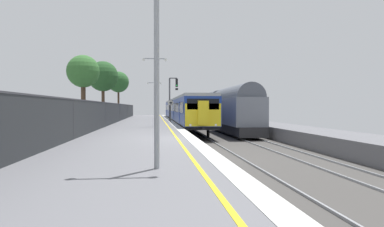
{
  "coord_description": "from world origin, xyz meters",
  "views": [
    {
      "loc": [
        -1.51,
        -17.72,
        1.58
      ],
      "look_at": [
        1.28,
        8.13,
        1.12
      ],
      "focal_mm": 32.95,
      "sensor_mm": 36.0,
      "label": 1
    }
  ],
  "objects_px": {
    "speed_limit_sign": "(171,108)",
    "background_tree_centre": "(82,73)",
    "background_tree_left": "(103,77)",
    "platform_lamp_far": "(154,97)",
    "signal_gantry": "(172,94)",
    "background_tree_right": "(118,83)",
    "platform_lamp_mid": "(155,86)",
    "platform_lamp_near": "(157,56)",
    "commuter_train_at_platform": "(182,110)",
    "freight_train_adjacent_track": "(204,108)"
  },
  "relations": [
    {
      "from": "commuter_train_at_platform",
      "to": "signal_gantry",
      "type": "bearing_deg",
      "value": -109.8
    },
    {
      "from": "speed_limit_sign",
      "to": "background_tree_centre",
      "type": "distance_m",
      "value": 9.88
    },
    {
      "from": "signal_gantry",
      "to": "background_tree_centre",
      "type": "xyz_separation_m",
      "value": [
        -8.55,
        -9.45,
        1.51
      ]
    },
    {
      "from": "background_tree_left",
      "to": "platform_lamp_mid",
      "type": "bearing_deg",
      "value": -70.06
    },
    {
      "from": "commuter_train_at_platform",
      "to": "speed_limit_sign",
      "type": "distance_m",
      "value": 9.22
    },
    {
      "from": "speed_limit_sign",
      "to": "background_tree_right",
      "type": "relative_size",
      "value": 0.34
    },
    {
      "from": "platform_lamp_near",
      "to": "background_tree_left",
      "type": "bearing_deg",
      "value": 99.88
    },
    {
      "from": "background_tree_right",
      "to": "platform_lamp_near",
      "type": "bearing_deg",
      "value": -83.04
    },
    {
      "from": "freight_train_adjacent_track",
      "to": "background_tree_right",
      "type": "height_order",
      "value": "background_tree_right"
    },
    {
      "from": "commuter_train_at_platform",
      "to": "background_tree_left",
      "type": "xyz_separation_m",
      "value": [
        -10.26,
        1.5,
        4.28
      ]
    },
    {
      "from": "platform_lamp_far",
      "to": "background_tree_centre",
      "type": "distance_m",
      "value": 17.87
    },
    {
      "from": "speed_limit_sign",
      "to": "background_tree_left",
      "type": "distance_m",
      "value": 14.06
    },
    {
      "from": "freight_train_adjacent_track",
      "to": "background_tree_centre",
      "type": "relative_size",
      "value": 8.54
    },
    {
      "from": "speed_limit_sign",
      "to": "background_tree_left",
      "type": "relative_size",
      "value": 0.31
    },
    {
      "from": "freight_train_adjacent_track",
      "to": "platform_lamp_far",
      "type": "bearing_deg",
      "value": -152.69
    },
    {
      "from": "platform_lamp_far",
      "to": "background_tree_centre",
      "type": "xyz_separation_m",
      "value": [
        -6.49,
        -16.57,
        1.66
      ]
    },
    {
      "from": "platform_lamp_far",
      "to": "background_tree_centre",
      "type": "bearing_deg",
      "value": -111.39
    },
    {
      "from": "platform_lamp_near",
      "to": "background_tree_right",
      "type": "bearing_deg",
      "value": 96.96
    },
    {
      "from": "platform_lamp_mid",
      "to": "background_tree_left",
      "type": "height_order",
      "value": "background_tree_left"
    },
    {
      "from": "commuter_train_at_platform",
      "to": "background_tree_right",
      "type": "distance_m",
      "value": 12.94
    },
    {
      "from": "platform_lamp_mid",
      "to": "platform_lamp_far",
      "type": "height_order",
      "value": "platform_lamp_mid"
    },
    {
      "from": "platform_lamp_mid",
      "to": "background_tree_left",
      "type": "xyz_separation_m",
      "value": [
        -6.72,
        18.53,
        2.19
      ]
    },
    {
      "from": "background_tree_centre",
      "to": "background_tree_right",
      "type": "relative_size",
      "value": 0.89
    },
    {
      "from": "speed_limit_sign",
      "to": "signal_gantry",
      "type": "bearing_deg",
      "value": 85.73
    },
    {
      "from": "platform_lamp_mid",
      "to": "platform_lamp_far",
      "type": "distance_m",
      "value": 20.05
    },
    {
      "from": "speed_limit_sign",
      "to": "background_tree_left",
      "type": "xyz_separation_m",
      "value": [
        -8.41,
        10.52,
        4.02
      ]
    },
    {
      "from": "background_tree_left",
      "to": "commuter_train_at_platform",
      "type": "bearing_deg",
      "value": -8.29
    },
    {
      "from": "background_tree_left",
      "to": "platform_lamp_far",
      "type": "bearing_deg",
      "value": 12.73
    },
    {
      "from": "signal_gantry",
      "to": "freight_train_adjacent_track",
      "type": "bearing_deg",
      "value": 63.54
    },
    {
      "from": "signal_gantry",
      "to": "speed_limit_sign",
      "type": "bearing_deg",
      "value": -94.27
    },
    {
      "from": "speed_limit_sign",
      "to": "background_tree_centre",
      "type": "bearing_deg",
      "value": -151.03
    },
    {
      "from": "background_tree_left",
      "to": "background_tree_centre",
      "type": "xyz_separation_m",
      "value": [
        0.23,
        -15.05,
        -0.84
      ]
    },
    {
      "from": "signal_gantry",
      "to": "platform_lamp_far",
      "type": "bearing_deg",
      "value": 106.13
    },
    {
      "from": "commuter_train_at_platform",
      "to": "platform_lamp_near",
      "type": "relative_size",
      "value": 8.61
    },
    {
      "from": "platform_lamp_near",
      "to": "platform_lamp_far",
      "type": "distance_m",
      "value": 40.1
    },
    {
      "from": "freight_train_adjacent_track",
      "to": "platform_lamp_mid",
      "type": "distance_m",
      "value": 25.18
    },
    {
      "from": "background_tree_right",
      "to": "platform_lamp_far",
      "type": "bearing_deg",
      "value": -43.52
    },
    {
      "from": "background_tree_centre",
      "to": "platform_lamp_near",
      "type": "bearing_deg",
      "value": -74.59
    },
    {
      "from": "background_tree_left",
      "to": "speed_limit_sign",
      "type": "bearing_deg",
      "value": -51.35
    },
    {
      "from": "commuter_train_at_platform",
      "to": "platform_lamp_far",
      "type": "bearing_deg",
      "value": 139.56
    },
    {
      "from": "platform_lamp_mid",
      "to": "background_tree_left",
      "type": "relative_size",
      "value": 0.74
    },
    {
      "from": "platform_lamp_near",
      "to": "platform_lamp_mid",
      "type": "bearing_deg",
      "value": 90.0
    },
    {
      "from": "freight_train_adjacent_track",
      "to": "signal_gantry",
      "type": "distance_m",
      "value": 12.42
    },
    {
      "from": "freight_train_adjacent_track",
      "to": "speed_limit_sign",
      "type": "height_order",
      "value": "freight_train_adjacent_track"
    },
    {
      "from": "commuter_train_at_platform",
      "to": "freight_train_adjacent_track",
      "type": "relative_size",
      "value": 0.77
    },
    {
      "from": "platform_lamp_near",
      "to": "background_tree_right",
      "type": "xyz_separation_m",
      "value": [
        -5.54,
        45.36,
        2.45
      ]
    },
    {
      "from": "speed_limit_sign",
      "to": "background_tree_right",
      "type": "bearing_deg",
      "value": 112.68
    },
    {
      "from": "signal_gantry",
      "to": "platform_lamp_far",
      "type": "relative_size",
      "value": 1.0
    },
    {
      "from": "freight_train_adjacent_track",
      "to": "platform_lamp_near",
      "type": "bearing_deg",
      "value": -99.73
    },
    {
      "from": "platform_lamp_far",
      "to": "background_tree_right",
      "type": "relative_size",
      "value": 0.72
    }
  ]
}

